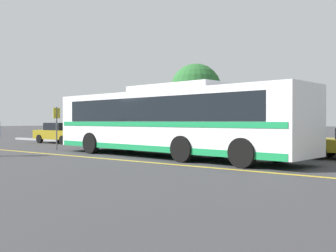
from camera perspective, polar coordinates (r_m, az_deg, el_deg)
name	(u,v)px	position (r m, az deg, el deg)	size (l,w,h in m)	color
ground_plane	(159,157)	(17.21, -1.36, -4.45)	(220.00, 220.00, 0.00)	#38383A
lane_strip_0	(133,161)	(15.32, -5.10, -5.08)	(0.20, 32.59, 0.01)	gold
curb_strip	(227,149)	(21.19, 8.49, -3.29)	(40.59, 0.36, 0.15)	#99999E
transit_bus	(168,120)	(16.90, 0.03, 0.89)	(13.06, 3.74, 3.07)	silver
parked_car_0	(61,133)	(28.55, -15.32, -0.98)	(4.37, 1.87, 1.44)	olive
parked_car_1	(128,135)	(23.21, -5.86, -1.28)	(4.56, 2.08, 1.46)	black
parked_car_2	(203,138)	(19.69, 5.12, -1.76)	(4.96, 2.05, 1.38)	#9E9EA3
bus_stop_sign	(57,123)	(21.89, -15.87, 0.46)	(0.07, 0.40, 2.32)	#59595E
tree_0	(196,89)	(27.77, 4.07, 5.33)	(3.58, 3.58, 5.59)	#513823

